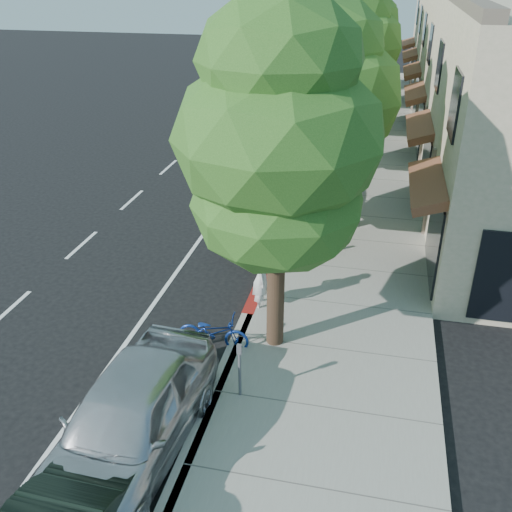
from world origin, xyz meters
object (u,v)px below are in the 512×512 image
(white_pickup, at_px, (305,122))
(dark_suv_far, at_px, (336,80))
(cyclist, at_px, (261,278))
(silver_suv, at_px, (276,194))
(street_tree_5, at_px, (361,21))
(street_tree_2, at_px, (335,75))
(bicycle, at_px, (213,332))
(near_car_a, at_px, (129,419))
(street_tree_4, at_px, (356,27))
(dark_sedan, at_px, (300,148))
(street_tree_0, at_px, (278,144))
(street_tree_3, at_px, (347,47))
(street_tree_1, at_px, (315,99))
(pedestrian, at_px, (332,190))

(white_pickup, distance_m, dark_suv_far, 12.01)
(cyclist, bearing_deg, silver_suv, -1.19)
(street_tree_5, bearing_deg, street_tree_2, -90.00)
(bicycle, xyz_separation_m, near_car_a, (-0.55, -3.46, 0.40))
(silver_suv, bearing_deg, street_tree_4, 87.06)
(silver_suv, bearing_deg, dark_sedan, 92.72)
(street_tree_2, height_order, cyclist, street_tree_2)
(street_tree_2, distance_m, cyclist, 11.00)
(street_tree_0, xyz_separation_m, bicycle, (-1.39, -0.37, -4.47))
(street_tree_0, height_order, street_tree_3, street_tree_0)
(cyclist, bearing_deg, near_car_a, 158.11)
(street_tree_5, xyz_separation_m, dark_suv_far, (-1.40, 0.00, -3.83))
(street_tree_0, height_order, street_tree_1, street_tree_0)
(street_tree_4, xyz_separation_m, dark_suv_far, (-1.40, 6.00, -3.98))
(bicycle, bearing_deg, street_tree_5, -3.04)
(street_tree_1, height_order, cyclist, street_tree_1)
(street_tree_0, distance_m, cyclist, 4.31)
(cyclist, bearing_deg, dark_suv_far, -6.83)
(street_tree_1, xyz_separation_m, street_tree_5, (-0.00, 24.00, 0.14))
(street_tree_2, xyz_separation_m, cyclist, (-0.65, -10.47, -3.30))
(street_tree_1, xyz_separation_m, dark_suv_far, (-1.40, 24.00, -3.69))
(white_pickup, bearing_deg, street_tree_5, 82.66)
(street_tree_5, relative_size, near_car_a, 1.55)
(white_pickup, xyz_separation_m, pedestrian, (2.35, -9.75, 0.11))
(street_tree_3, relative_size, cyclist, 4.01)
(street_tree_1, bearing_deg, white_pickup, 98.91)
(dark_suv_far, bearing_deg, pedestrian, -90.89)
(street_tree_0, bearing_deg, cyclist, 113.07)
(dark_suv_far, bearing_deg, street_tree_2, -91.36)
(street_tree_0, xyz_separation_m, street_tree_1, (0.00, 6.00, -0.37))
(silver_suv, distance_m, dark_suv_far, 22.50)
(street_tree_5, relative_size, dark_suv_far, 1.53)
(street_tree_0, relative_size, street_tree_1, 1.03)
(near_car_a, distance_m, pedestrian, 12.32)
(cyclist, xyz_separation_m, dark_sedan, (-0.84, 12.11, -0.20))
(bicycle, xyz_separation_m, white_pickup, (-0.49, 18.37, 0.38))
(bicycle, distance_m, pedestrian, 8.83)
(pedestrian, bearing_deg, silver_suv, -18.96)
(street_tree_0, bearing_deg, street_tree_3, 90.00)
(street_tree_3, height_order, near_car_a, street_tree_3)
(street_tree_4, height_order, bicycle, street_tree_4)
(white_pickup, bearing_deg, street_tree_0, -82.46)
(cyclist, bearing_deg, white_pickup, -4.07)
(street_tree_1, height_order, near_car_a, street_tree_1)
(street_tree_1, relative_size, dark_sedan, 1.66)
(cyclist, distance_m, dark_sedan, 12.14)
(silver_suv, relative_size, white_pickup, 1.13)
(street_tree_5, bearing_deg, street_tree_3, -90.00)
(street_tree_5, relative_size, dark_sedan, 1.69)
(street_tree_1, distance_m, pedestrian, 4.28)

